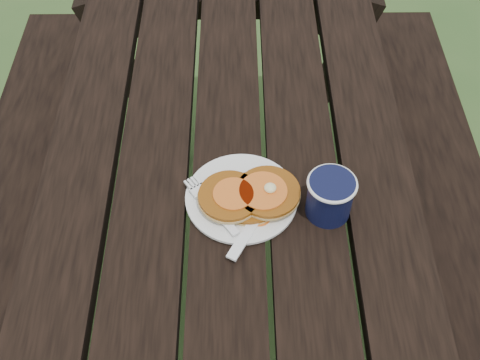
{
  "coord_description": "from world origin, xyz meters",
  "views": [
    {
      "loc": [
        0.02,
        -0.82,
        1.68
      ],
      "look_at": [
        0.02,
        -0.11,
        0.8
      ],
      "focal_mm": 45.0,
      "sensor_mm": 36.0,
      "label": 1
    }
  ],
  "objects_px": {
    "picnic_table": "(230,252)",
    "plate": "(241,198)",
    "pancake_stack": "(250,195)",
    "coffee_cup": "(330,195)"
  },
  "relations": [
    {
      "from": "plate",
      "to": "pancake_stack",
      "type": "height_order",
      "value": "pancake_stack"
    },
    {
      "from": "plate",
      "to": "coffee_cup",
      "type": "bearing_deg",
      "value": -9.87
    },
    {
      "from": "picnic_table",
      "to": "pancake_stack",
      "type": "relative_size",
      "value": 9.27
    },
    {
      "from": "plate",
      "to": "coffee_cup",
      "type": "relative_size",
      "value": 2.27
    },
    {
      "from": "coffee_cup",
      "to": "pancake_stack",
      "type": "bearing_deg",
      "value": 172.18
    },
    {
      "from": "picnic_table",
      "to": "plate",
      "type": "xyz_separation_m",
      "value": [
        0.03,
        -0.12,
        0.39
      ]
    },
    {
      "from": "picnic_table",
      "to": "plate",
      "type": "bearing_deg",
      "value": -77.06
    },
    {
      "from": "picnic_table",
      "to": "coffee_cup",
      "type": "relative_size",
      "value": 19.36
    },
    {
      "from": "picnic_table",
      "to": "coffee_cup",
      "type": "height_order",
      "value": "coffee_cup"
    },
    {
      "from": "pancake_stack",
      "to": "picnic_table",
      "type": "bearing_deg",
      "value": 108.76
    }
  ]
}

